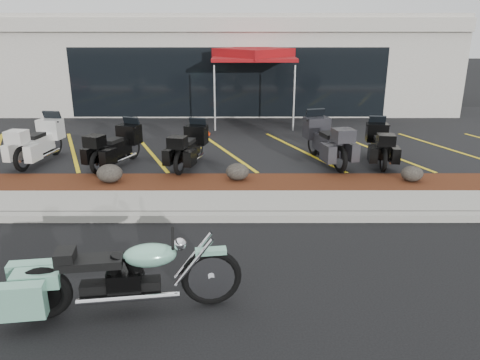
{
  "coord_description": "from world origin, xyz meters",
  "views": [
    {
      "loc": [
        0.41,
        -7.48,
        3.65
      ],
      "look_at": [
        0.43,
        1.2,
        0.73
      ],
      "focal_mm": 35.0,
      "sensor_mm": 36.0,
      "label": 1
    }
  ],
  "objects_px": {
    "hero_cruiser": "(211,269)",
    "touring_white": "(54,133)",
    "traffic_cone": "(205,127)",
    "popup_canopy": "(254,55)"
  },
  "relations": [
    {
      "from": "hero_cruiser",
      "to": "touring_white",
      "type": "distance_m",
      "value": 8.55
    },
    {
      "from": "traffic_cone",
      "to": "popup_canopy",
      "type": "xyz_separation_m",
      "value": [
        1.65,
        1.93,
        2.17
      ]
    },
    {
      "from": "traffic_cone",
      "to": "popup_canopy",
      "type": "distance_m",
      "value": 3.34
    },
    {
      "from": "popup_canopy",
      "to": "traffic_cone",
      "type": "bearing_deg",
      "value": -105.64
    },
    {
      "from": "hero_cruiser",
      "to": "traffic_cone",
      "type": "distance_m",
      "value": 9.66
    },
    {
      "from": "traffic_cone",
      "to": "popup_canopy",
      "type": "bearing_deg",
      "value": 49.54
    },
    {
      "from": "touring_white",
      "to": "popup_canopy",
      "type": "relative_size",
      "value": 0.56
    },
    {
      "from": "hero_cruiser",
      "to": "traffic_cone",
      "type": "height_order",
      "value": "hero_cruiser"
    },
    {
      "from": "traffic_cone",
      "to": "popup_canopy",
      "type": "relative_size",
      "value": 0.13
    },
    {
      "from": "touring_white",
      "to": "traffic_cone",
      "type": "relative_size",
      "value": 4.42
    }
  ]
}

